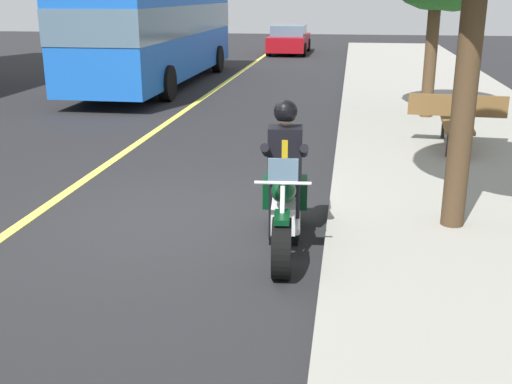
% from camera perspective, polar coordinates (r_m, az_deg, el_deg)
% --- Properties ---
extents(ground_plane, '(80.00, 80.00, 0.00)m').
position_cam_1_polar(ground_plane, '(8.39, -7.25, -2.64)').
color(ground_plane, black).
extents(lane_center_stripe, '(60.00, 0.16, 0.01)m').
position_cam_1_polar(lane_center_stripe, '(9.12, -19.45, -1.82)').
color(lane_center_stripe, '#E5DB4C').
rests_on(lane_center_stripe, ground_plane).
extents(motorcycle_main, '(2.22, 0.70, 1.26)m').
position_cam_1_polar(motorcycle_main, '(7.35, 2.59, -1.74)').
color(motorcycle_main, black).
rests_on(motorcycle_main, ground_plane).
extents(rider_main, '(0.65, 0.58, 1.74)m').
position_cam_1_polar(rider_main, '(7.36, 2.67, 3.04)').
color(rider_main, black).
rests_on(rider_main, ground_plane).
extents(bus_near, '(11.05, 2.70, 3.30)m').
position_cam_1_polar(bus_near, '(21.10, -9.02, 14.79)').
color(bus_near, blue).
rests_on(bus_near, ground_plane).
extents(car_silver, '(4.60, 1.92, 1.40)m').
position_cam_1_polar(car_silver, '(32.07, 3.06, 13.82)').
color(car_silver, maroon).
rests_on(car_silver, ground_plane).
extents(bench_sidewalk, '(1.83, 1.80, 0.95)m').
position_cam_1_polar(bench_sidewalk, '(12.23, 17.97, 6.59)').
color(bench_sidewalk, brown).
rests_on(bench_sidewalk, sidewalk_curb).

